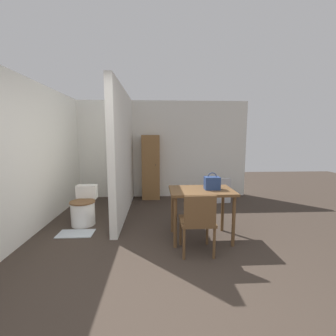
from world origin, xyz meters
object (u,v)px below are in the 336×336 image
at_px(handbag, 212,183).
at_px(wooden_cabinet, 151,167).
at_px(wooden_chair, 198,220).
at_px(toilet, 84,209).
at_px(dining_table, 201,196).
at_px(space_heater, 223,190).

distance_m(handbag, wooden_cabinet, 2.56).
relative_size(handbag, wooden_cabinet, 0.16).
bearing_deg(wooden_chair, toilet, 147.53).
distance_m(dining_table, handbag, 0.26).
relative_size(dining_table, wooden_cabinet, 0.59).
height_order(dining_table, wooden_cabinet, wooden_cabinet).
bearing_deg(wooden_cabinet, wooden_chair, -76.38).
xyz_separation_m(dining_table, wooden_cabinet, (-0.83, 2.37, 0.14)).
relative_size(wooden_chair, space_heater, 1.45).
distance_m(wooden_chair, wooden_cabinet, 2.94).
xyz_separation_m(wooden_chair, wooden_cabinet, (-0.69, 2.84, 0.34)).
distance_m(dining_table, wooden_cabinet, 2.51).
relative_size(wooden_chair, handbag, 3.25).
bearing_deg(dining_table, toilet, 160.44).
height_order(handbag, wooden_cabinet, wooden_cabinet).
relative_size(wooden_cabinet, space_heater, 2.77).
xyz_separation_m(toilet, wooden_cabinet, (1.19, 1.65, 0.53)).
height_order(wooden_chair, wooden_cabinet, wooden_cabinet).
distance_m(toilet, space_heater, 3.19).
height_order(toilet, handbag, handbag).
bearing_deg(space_heater, wooden_cabinet, 165.97).
relative_size(dining_table, toilet, 1.43).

